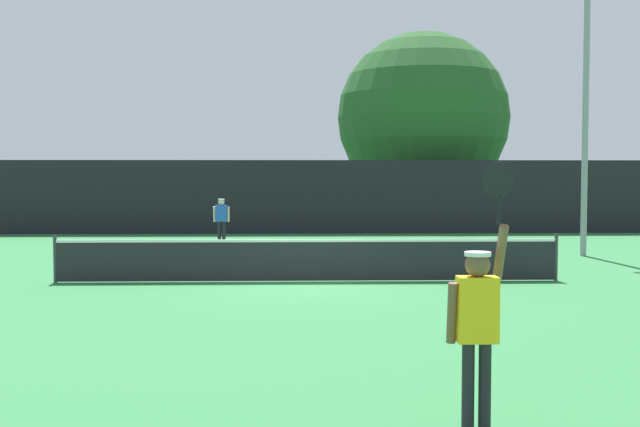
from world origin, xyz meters
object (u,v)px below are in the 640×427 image
at_px(tennis_ball, 358,269).
at_px(light_pole, 586,100).
at_px(parked_car_far, 504,206).
at_px(parked_car_near, 234,208).
at_px(large_tree, 423,118).
at_px(parked_car_mid, 347,206).
at_px(player_receiving, 221,216).
at_px(player_serving, 478,312).

xyz_separation_m(tennis_ball, light_pole, (6.99, 3.31, 4.59)).
bearing_deg(light_pole, parked_car_far, 82.67).
distance_m(parked_car_near, parked_car_far, 13.99).
height_order(large_tree, parked_car_far, large_tree).
bearing_deg(parked_car_mid, player_receiving, -113.21).
bearing_deg(large_tree, parked_car_mid, 138.73).
bearing_deg(parked_car_mid, light_pole, -72.69).
distance_m(large_tree, parked_car_near, 10.06).
bearing_deg(parked_car_near, large_tree, 4.77).
bearing_deg(light_pole, player_receiving, 158.45).
height_order(light_pole, parked_car_mid, light_pole).
distance_m(parked_car_mid, parked_car_far, 8.13).
bearing_deg(tennis_ball, large_tree, 75.83).
xyz_separation_m(large_tree, parked_car_mid, (-3.42, 3.00, -4.33)).
relative_size(tennis_ball, parked_car_near, 0.02).
distance_m(player_serving, tennis_ball, 12.51).
distance_m(player_serving, light_pole, 17.54).
distance_m(light_pole, parked_car_near, 19.26).
xyz_separation_m(player_serving, tennis_ball, (-0.16, 12.46, -1.10)).
relative_size(player_receiving, parked_car_mid, 0.37).
bearing_deg(player_receiving, player_serving, 102.12).
distance_m(large_tree, parked_car_mid, 6.28).
height_order(player_receiving, parked_car_mid, parked_car_mid).
relative_size(light_pole, parked_car_near, 1.84).
distance_m(tennis_ball, parked_car_far, 22.57).
xyz_separation_m(tennis_ball, large_tree, (4.50, 17.80, 5.07)).
bearing_deg(large_tree, parked_car_near, 177.34).
height_order(light_pole, large_tree, large_tree).
relative_size(player_receiving, tennis_ball, 23.07).
bearing_deg(player_receiving, parked_car_near, -87.77).
xyz_separation_m(large_tree, parked_car_near, (-9.07, 0.42, -4.33)).
relative_size(player_serving, light_pole, 0.32).
xyz_separation_m(player_serving, player_receiving, (-4.33, 20.18, -0.18)).
relative_size(player_serving, tennis_ball, 37.61).
height_order(player_receiving, parked_car_far, parked_car_far).
height_order(tennis_ball, light_pole, light_pole).
xyz_separation_m(player_receiving, parked_car_near, (-0.41, 10.51, -0.18)).
bearing_deg(parked_car_near, parked_car_far, 17.19).
relative_size(tennis_ball, parked_car_far, 0.02).
bearing_deg(tennis_ball, player_serving, -89.25).
xyz_separation_m(parked_car_mid, parked_car_far, (8.13, -0.20, 0.00)).
height_order(player_receiving, tennis_ball, player_receiving).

